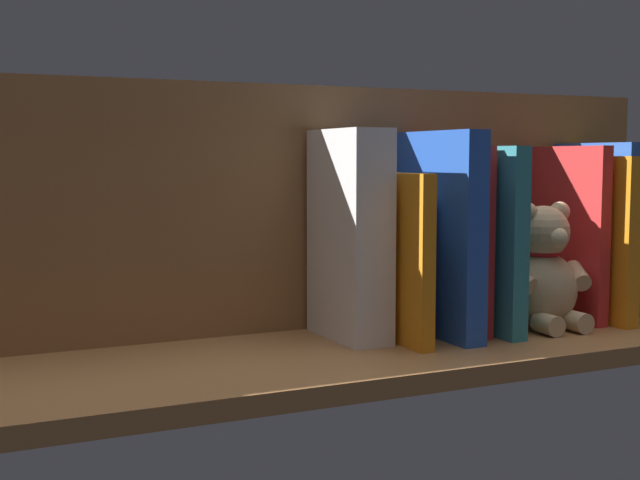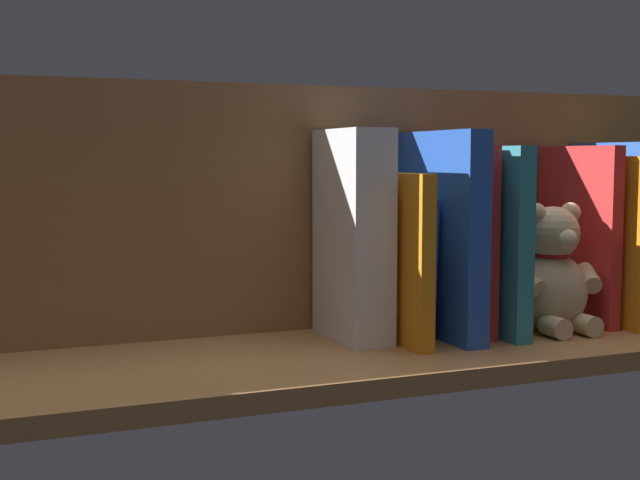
{
  "view_description": "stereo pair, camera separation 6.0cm",
  "coord_description": "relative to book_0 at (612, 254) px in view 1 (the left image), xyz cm",
  "views": [
    {
      "loc": [
        41.21,
        86.85,
        21.81
      ],
      "look_at": [
        0.0,
        0.0,
        12.58
      ],
      "focal_mm": 48.11,
      "sensor_mm": 36.0,
      "label": 1
    },
    {
      "loc": [
        35.75,
        89.24,
        21.81
      ],
      "look_at": [
        0.0,
        0.0,
        12.58
      ],
      "focal_mm": 48.11,
      "sensor_mm": 36.0,
      "label": 2
    }
  ],
  "objects": [
    {
      "name": "book_8",
      "position": [
        35.72,
        0.39,
        0.27
      ],
      "size": [
        3.09,
        12.41,
        16.89
      ],
      "primitive_type": "cube",
      "rotation": [
        0.0,
        -0.03,
        0.0
      ],
      "color": "blue",
      "rests_on": "ground_plane"
    },
    {
      "name": "book_1",
      "position": [
        2.7,
        0.4,
        3.75
      ],
      "size": [
        2.07,
        12.45,
        23.8
      ],
      "primitive_type": "cube",
      "color": "yellow",
      "rests_on": "ground_plane"
    },
    {
      "name": "book_3",
      "position": [
        7.89,
        3.07,
        2.87
      ],
      "size": [
        2.16,
        17.77,
        22.03
      ],
      "primitive_type": "cube",
      "color": "orange",
      "rests_on": "ground_plane"
    },
    {
      "name": "book_7",
      "position": [
        32.21,
        3.24,
        4.38
      ],
      "size": [
        2.94,
        18.12,
        25.04
      ],
      "primitive_type": "cube",
      "color": "blue",
      "rests_on": "ground_plane"
    },
    {
      "name": "book_9",
      "position": [
        38.66,
        3.17,
        1.88
      ],
      "size": [
        1.8,
        17.97,
        20.06
      ],
      "primitive_type": "cube",
      "color": "orange",
      "rests_on": "ground_plane"
    },
    {
      "name": "book_2",
      "position": [
        5.27,
        1.6,
        3.78
      ],
      "size": [
        1.66,
        14.84,
        23.85
      ],
      "primitive_type": "cube",
      "color": "blue",
      "rests_on": "ground_plane"
    },
    {
      "name": "dictionary_thick_white",
      "position": [
        42.86,
        0.94,
        4.47
      ],
      "size": [
        5.19,
        13.32,
        25.23
      ],
      "primitive_type": "cube",
      "color": "white",
      "rests_on": "ground_plane"
    },
    {
      "name": "book_4",
      "position": [
        10.55,
        1.9,
        3.54
      ],
      "size": [
        1.75,
        15.43,
        23.37
      ],
      "primitive_type": "cube",
      "color": "red",
      "rests_on": "ground_plane"
    },
    {
      "name": "ground_plane",
      "position": [
        48.81,
        5.24,
        -9.24
      ],
      "size": [
        114.09,
        28.92,
        2.2
      ],
      "primitive_type": "cube",
      "color": "#9E6B3D"
    },
    {
      "name": "teddy_bear",
      "position": [
        17.52,
        6.1,
        -1.01
      ],
      "size": [
        13.16,
        10.5,
        16.22
      ],
      "rotation": [
        0.0,
        0.0,
        -0.04
      ],
      "color": "#D1B284",
      "rests_on": "ground_plane"
    },
    {
      "name": "book_5",
      "position": [
        25.72,
        3.09,
        3.46
      ],
      "size": [
        2.29,
        17.81,
        23.22
      ],
      "primitive_type": "cube",
      "color": "teal",
      "rests_on": "ground_plane"
    },
    {
      "name": "book_6",
      "position": [
        28.8,
        1.74,
        3.48
      ],
      "size": [
        2.47,
        15.13,
        23.25
      ],
      "primitive_type": "cube",
      "color": "red",
      "rests_on": "ground_plane"
    },
    {
      "name": "shelf_back_panel",
      "position": [
        48.81,
        -6.97,
        7.29
      ],
      "size": [
        114.09,
        1.5,
        30.87
      ],
      "primitive_type": "cube",
      "color": "olive",
      "rests_on": "ground_plane"
    },
    {
      "name": "book_0",
      "position": [
        0.0,
        0.0,
        0.0
      ],
      "size": [
        2.41,
        11.64,
        16.34
      ],
      "primitive_type": "cube",
      "rotation": [
        0.0,
        -0.03,
        0.0
      ],
      "color": "green",
      "rests_on": "ground_plane"
    }
  ]
}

